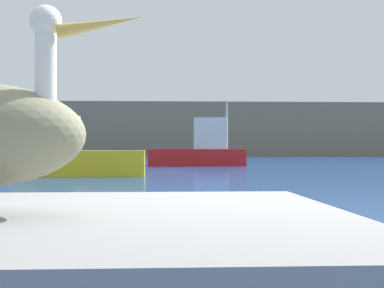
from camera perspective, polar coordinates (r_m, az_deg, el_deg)
hillside_backdrop at (r=76.05m, az=-3.05°, el=1.21°), size 140.00×13.89×5.95m
fishing_boat_red at (r=36.38m, az=0.94°, el=-0.43°), size 5.66×2.28×3.70m
fishing_boat_yellow at (r=23.90m, az=-10.35°, el=-1.05°), size 4.79×1.33×3.44m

